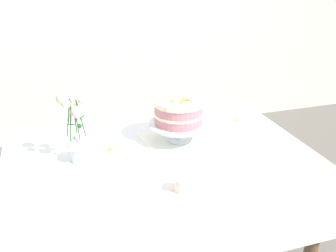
% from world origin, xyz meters
% --- Properties ---
extents(dining_table, '(1.40, 1.00, 0.74)m').
position_xyz_m(dining_table, '(0.00, -0.02, 0.65)').
color(dining_table, white).
rests_on(dining_table, ground).
extents(linen_napkin, '(0.37, 0.37, 0.00)m').
position_xyz_m(linen_napkin, '(0.12, 0.10, 0.74)').
color(linen_napkin, white).
rests_on(linen_napkin, dining_table).
extents(cake_stand, '(0.29, 0.29, 0.10)m').
position_xyz_m(cake_stand, '(0.12, 0.10, 0.82)').
color(cake_stand, silver).
rests_on(cake_stand, linen_napkin).
extents(layer_cake, '(0.24, 0.24, 0.12)m').
position_xyz_m(layer_cake, '(0.12, 0.10, 0.90)').
color(layer_cake, '#CC7A84').
rests_on(layer_cake, cake_stand).
extents(flower_vase, '(0.12, 0.12, 0.32)m').
position_xyz_m(flower_vase, '(-0.36, 0.03, 0.88)').
color(flower_vase, silver).
rests_on(flower_vase, dining_table).
extents(teacup, '(0.12, 0.12, 0.06)m').
position_xyz_m(teacup, '(0.00, -0.32, 0.77)').
color(teacup, silver).
rests_on(teacup, dining_table).
extents(loose_petal_0, '(0.04, 0.04, 0.01)m').
position_xyz_m(loose_petal_0, '(-0.21, 0.11, 0.74)').
color(loose_petal_0, orange).
rests_on(loose_petal_0, dining_table).
extents(loose_petal_1, '(0.04, 0.04, 0.01)m').
position_xyz_m(loose_petal_1, '(-0.48, 0.23, 0.74)').
color(loose_petal_1, pink).
rests_on(loose_petal_1, dining_table).
extents(loose_petal_2, '(0.03, 0.03, 0.00)m').
position_xyz_m(loose_petal_2, '(0.51, 0.24, 0.74)').
color(loose_petal_2, yellow).
rests_on(loose_petal_2, dining_table).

